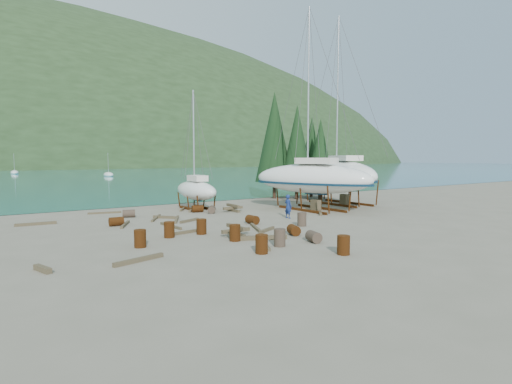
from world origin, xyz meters
TOP-DOWN VIEW (x-y plane):
  - ground at (0.00, 0.00)m, footprint 600.00×600.00m
  - bay_water at (0.00, 315.00)m, footprint 700.00×700.00m
  - far_hill at (0.00, 320.00)m, footprint 800.00×360.00m
  - far_house_right at (30.00, 190.00)m, footprint 6.60×5.60m
  - cypress_near_right at (12.50, 12.00)m, footprint 3.60×3.60m
  - cypress_mid_right at (14.00, 10.00)m, footprint 3.06×3.06m
  - cypress_back_left at (11.00, 14.00)m, footprint 4.14×4.14m
  - cypress_far_right at (15.50, 13.00)m, footprint 3.24×3.24m
  - moored_boat_mid at (10.00, 80.00)m, footprint 2.00×5.00m
  - moored_boat_far at (-8.00, 110.00)m, footprint 2.00×5.00m
  - large_sailboat_near at (7.61, 4.24)m, footprint 6.75×11.08m
  - large_sailboat_far at (12.77, 5.90)m, footprint 6.27×11.56m
  - small_sailboat_shore at (-0.21, 10.23)m, footprint 2.02×6.33m
  - worker at (3.06, 1.77)m, footprint 0.46×0.66m
  - drum_0 at (-8.97, -1.60)m, footprint 0.58×0.58m
  - drum_1 at (-1.11, -5.52)m, footprint 0.81×1.01m
  - drum_2 at (-8.22, 5.45)m, footprint 0.91×0.62m
  - drum_4 at (-0.96, 8.45)m, footprint 0.97×0.74m
  - drum_5 at (1.67, -1.37)m, footprint 0.58×0.58m
  - drum_6 at (-0.51, 1.13)m, footprint 0.64×0.92m
  - drum_7 at (-1.82, -8.27)m, footprint 0.58×0.58m
  - drum_8 at (-6.85, -0.09)m, footprint 0.58×0.58m
  - drum_9 at (-6.42, 8.76)m, footprint 1.02×0.83m
  - drum_10 at (-4.78, -6.00)m, footprint 0.58×0.58m
  - drum_11 at (-0.26, 7.31)m, footprint 0.96×1.05m
  - drum_12 at (-0.72, -3.43)m, footprint 0.86×1.03m
  - drum_13 at (-4.33, -2.93)m, footprint 0.58×0.58m
  - drum_14 at (-4.93, -0.20)m, footprint 0.58×0.58m
  - drum_16 at (-3.17, -5.28)m, footprint 0.58×0.58m
  - timber_0 at (-7.40, 11.86)m, footprint 2.47×0.72m
  - timber_1 at (6.57, 2.11)m, footprint 1.48×1.73m
  - timber_2 at (-12.50, 8.69)m, footprint 2.45×0.38m
  - timber_3 at (-3.56, -4.50)m, footprint 1.55×2.87m
  - timber_4 at (-3.59, 4.36)m, footprint 1.72×0.94m
  - timber_5 at (-1.41, -0.60)m, footprint 1.27×2.69m
  - timber_6 at (-0.87, 9.45)m, footprint 1.55×1.69m
  - timber_7 at (-1.29, -1.59)m, footprint 1.69×1.00m
  - timber_8 at (-4.39, 6.73)m, footprint 1.39×1.62m
  - timber_9 at (-1.21, 10.68)m, footprint 1.62×2.27m
  - timber_10 at (-4.10, 5.34)m, footprint 1.44×2.67m
  - timber_11 at (-5.47, 3.07)m, footprint 0.36×2.73m
  - timber_12 at (-5.73, 0.46)m, footprint 2.19×0.55m
  - timber_13 at (-13.46, -3.66)m, footprint 0.55×1.13m
  - timber_14 at (-9.91, -4.30)m, footprint 2.34×0.81m
  - timber_15 at (-5.03, 6.88)m, footprint 1.67×2.67m
  - timber_16 at (-3.03, -3.44)m, footprint 2.71×1.39m
  - timber_17 at (-7.72, 5.23)m, footprint 1.26×2.35m
  - timber_pile_fore at (-3.55, -1.74)m, footprint 1.80×1.80m
  - timber_pile_aft at (1.64, 7.21)m, footprint 1.80×1.80m

SIDE VIEW (x-z plane):
  - ground at x=0.00m, z-range 0.00..0.00m
  - far_hill at x=0.00m, z-range -55.00..55.00m
  - bay_water at x=0.00m, z-range 0.01..0.01m
  - timber_0 at x=-7.40m, z-range 0.00..0.14m
  - timber_15 at x=-5.03m, z-range 0.00..0.15m
  - timber_3 at x=-3.56m, z-range 0.00..0.15m
  - timber_9 at x=-1.21m, z-range 0.00..0.15m
  - timber_11 at x=-5.47m, z-range 0.00..0.15m
  - timber_5 at x=-1.41m, z-range 0.00..0.16m
  - timber_17 at x=-7.72m, z-range 0.00..0.16m
  - timber_10 at x=-4.10m, z-range 0.00..0.16m
  - timber_12 at x=-5.73m, z-range 0.00..0.17m
  - timber_4 at x=-3.59m, z-range 0.00..0.17m
  - timber_7 at x=-1.29m, z-range 0.00..0.17m
  - timber_14 at x=-9.91m, z-range 0.00..0.18m
  - timber_2 at x=-12.50m, z-range 0.00..0.19m
  - timber_8 at x=-4.39m, z-range 0.00..0.19m
  - timber_6 at x=-0.87m, z-range 0.00..0.19m
  - timber_1 at x=6.57m, z-range 0.00..0.19m
  - timber_13 at x=-13.46m, z-range 0.00..0.22m
  - timber_16 at x=-3.03m, z-range 0.00..0.23m
  - drum_1 at x=-1.11m, z-range 0.00..0.58m
  - drum_2 at x=-8.22m, z-range 0.00..0.58m
  - drum_4 at x=-0.96m, z-range 0.00..0.58m
  - drum_6 at x=-0.51m, z-range 0.00..0.58m
  - drum_9 at x=-6.42m, z-range 0.00..0.58m
  - drum_11 at x=-0.26m, z-range 0.00..0.58m
  - drum_12 at x=-0.72m, z-range 0.00..0.58m
  - timber_pile_fore at x=-3.55m, z-range 0.00..0.60m
  - timber_pile_aft at x=1.64m, z-range 0.00..0.60m
  - moored_boat_mid at x=10.00m, z-range -2.64..3.41m
  - moored_boat_far at x=-8.00m, z-range -2.64..3.41m
  - drum_0 at x=-8.97m, z-range 0.00..0.88m
  - drum_5 at x=1.67m, z-range 0.00..0.88m
  - drum_7 at x=-1.82m, z-range 0.00..0.88m
  - drum_8 at x=-6.85m, z-range 0.00..0.88m
  - drum_10 at x=-4.78m, z-range 0.00..0.88m
  - drum_13 at x=-4.33m, z-range 0.00..0.88m
  - drum_14 at x=-4.93m, z-range 0.00..0.88m
  - drum_16 at x=-3.17m, z-range 0.00..0.88m
  - worker at x=3.06m, z-range 0.00..1.74m
  - small_sailboat_shore at x=-0.21m, z-range -3.39..6.74m
  - large_sailboat_near at x=7.61m, z-range -5.70..11.12m
  - large_sailboat_far at x=12.77m, z-range -5.91..11.64m
  - far_house_right at x=30.00m, z-range 0.12..5.72m
  - cypress_mid_right at x=14.00m, z-range 0.67..9.17m
  - cypress_far_right at x=15.50m, z-range 0.71..9.71m
  - cypress_near_right at x=12.50m, z-range 0.79..10.79m
  - cypress_back_left at x=11.00m, z-range 0.91..12.41m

